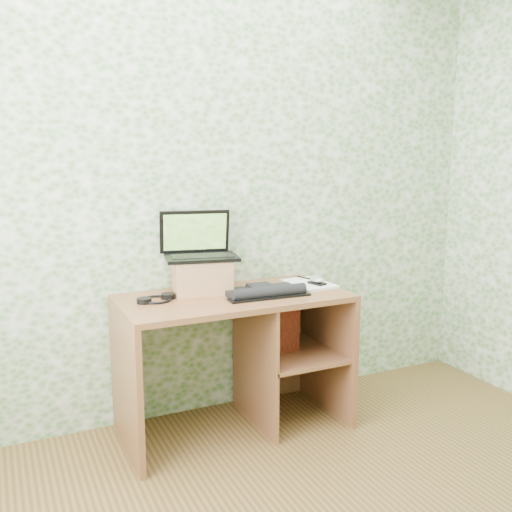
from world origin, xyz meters
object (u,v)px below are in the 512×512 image
desk (245,340)px  laptop (199,247)px  keyboard (264,291)px  riser (202,275)px  notepad (310,284)px

desk → laptop: laptop is taller
desk → keyboard: (0.07, -0.10, 0.29)m
riser → notepad: size_ratio=1.01×
keyboard → desk: bearing=126.5°
keyboard → notepad: (0.34, 0.11, -0.01)m
desk → laptop: (-0.20, 0.16, 0.51)m
riser → laptop: size_ratio=0.71×
keyboard → notepad: bearing=19.8°
desk → notepad: size_ratio=4.04×
riser → laptop: laptop is taller
riser → keyboard: riser is taller
riser → laptop: 0.16m
notepad → riser: bearing=166.4°
desk → notepad: bearing=1.1°
desk → riser: size_ratio=4.00×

